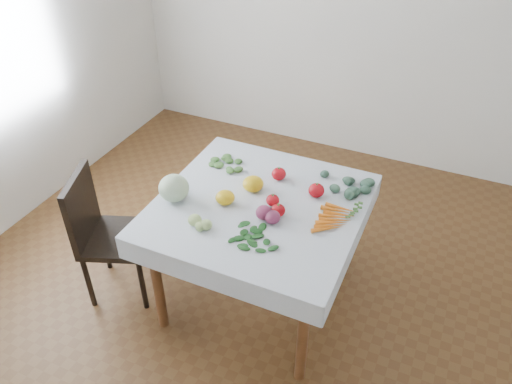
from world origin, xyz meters
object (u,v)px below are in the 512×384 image
Objects in this scene: chair at (102,228)px; carrot_bunch at (335,218)px; table at (259,218)px; cabbage at (174,188)px; heirloom_back at (253,184)px.

chair is 3.19× the size of carrot_bunch.
chair is (-0.90, -0.30, -0.16)m from table.
cabbage reaches higher than carrot_bunch.
chair is 0.96m from heirloom_back.
heirloom_back is 0.45× the size of carrot_bunch.
cabbage is (0.45, 0.15, 0.34)m from chair.
table is 8.18× the size of heirloom_back.
cabbage reaches higher than table.
heirloom_back is (0.82, 0.41, 0.30)m from chair.
heirloom_back is at bearing 129.23° from table.
chair is 5.08× the size of cabbage.
carrot_bunch is (0.51, -0.07, -0.03)m from heirloom_back.
table is 0.97m from chair.
cabbage is 1.39× the size of heirloom_back.
carrot_bunch is at bearing 12.12° from cabbage.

